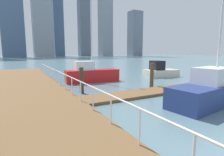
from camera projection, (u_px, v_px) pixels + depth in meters
ground_plane at (74, 77)px, 21.48m from camera, size 300.00×300.00×0.00m
floating_dock at (142, 93)px, 12.57m from camera, size 10.36×2.00×0.18m
boardwalk_railing at (76, 83)px, 9.99m from camera, size 0.06×28.85×1.08m
dock_piling_3 at (82, 80)px, 12.77m from camera, size 0.30×0.30×1.90m
dock_piling_4 at (152, 75)px, 14.82m from camera, size 0.31×0.31×2.07m
moored_boat_0 at (215, 89)px, 10.42m from camera, size 7.34×2.68×7.77m
moored_boat_1 at (160, 71)px, 21.49m from camera, size 4.27×2.60×1.97m
moored_boat_2 at (91, 74)px, 17.85m from camera, size 5.45×2.13×9.67m
skyline_tower_2 at (10, 3)px, 100.55m from camera, size 12.79×8.34×61.44m
skyline_tower_3 at (41, 2)px, 107.24m from camera, size 11.45×12.37×66.89m
skyline_tower_5 at (83, 5)px, 130.93m from camera, size 7.88×7.10×75.96m
skyline_tower_6 at (105, 0)px, 133.10m from camera, size 9.69×7.99×83.81m
skyline_tower_7 at (135, 34)px, 137.66m from camera, size 9.16×8.68×34.02m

